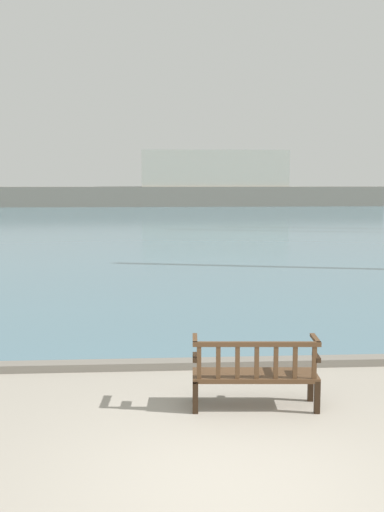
{
  "coord_description": "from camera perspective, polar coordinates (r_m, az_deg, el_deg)",
  "views": [
    {
      "loc": [
        -0.76,
        -5.85,
        2.95
      ],
      "look_at": [
        0.29,
        10.0,
        1.0
      ],
      "focal_mm": 45.0,
      "sensor_mm": 36.0,
      "label": 1
    }
  ],
  "objects": [
    {
      "name": "far_breakwater",
      "position": [
        64.09,
        -1.62,
        6.1
      ],
      "size": [
        45.33,
        2.4,
        5.65
      ],
      "color": "slate",
      "rests_on": "ground"
    },
    {
      "name": "ground_plane",
      "position": [
        6.59,
        3.46,
        -19.59
      ],
      "size": [
        160.0,
        160.0,
        0.0
      ],
      "primitive_type": "plane",
      "color": "gray"
    },
    {
      "name": "park_bench",
      "position": [
        8.37,
        5.63,
        -10.27
      ],
      "size": [
        1.63,
        0.63,
        0.92
      ],
      "color": "black",
      "rests_on": "ground"
    },
    {
      "name": "quay_edge_kerb",
      "position": [
        10.15,
        0.69,
        -9.55
      ],
      "size": [
        40.0,
        0.3,
        0.12
      ],
      "primitive_type": "cube",
      "color": "slate",
      "rests_on": "ground"
    },
    {
      "name": "harbor_water",
      "position": [
        49.94,
        -2.91,
        3.65
      ],
      "size": [
        100.0,
        80.0,
        0.08
      ],
      "primitive_type": "cube",
      "color": "slate",
      "rests_on": "ground"
    }
  ]
}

